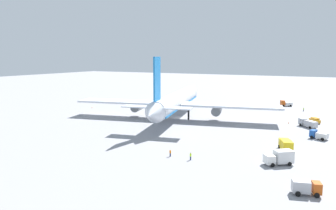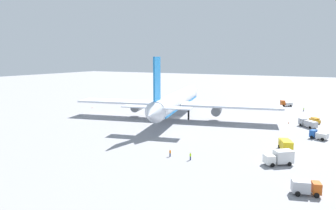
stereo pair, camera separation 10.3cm
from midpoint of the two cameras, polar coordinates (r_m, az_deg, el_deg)
name	(u,v)px [view 2 (the right image)]	position (r m, az deg, el deg)	size (l,w,h in m)	color
ground_plane	(177,118)	(121.46, 1.60, -2.33)	(600.00, 600.00, 0.00)	gray
airliner	(176,101)	(119.13, 1.48, 0.73)	(67.37, 77.37, 23.47)	silver
service_truck_0	(306,187)	(59.92, 23.89, -13.53)	(3.30, 5.03, 2.47)	#BF4C14
service_truck_1	(308,123)	(114.79, 24.21, -3.04)	(6.24, 6.35, 2.55)	#999EA5
service_truck_2	(280,157)	(73.33, 19.79, -8.97)	(5.71, 6.40, 3.19)	white
service_truck_3	(286,103)	(159.53, 20.77, 0.26)	(4.53, 5.76, 2.83)	#BF4C14
service_truck_4	(319,135)	(99.80, 25.84, -4.92)	(3.80, 5.18, 2.42)	#194CA5
service_truck_5	(286,145)	(84.22, 20.76, -6.81)	(6.23, 4.19, 2.84)	yellow
service_van	(315,120)	(123.09, 25.27, -2.54)	(5.04, 4.05, 1.97)	orange
baggage_cart_0	(116,101)	(167.24, -9.55, 0.70)	(3.04, 2.81, 0.40)	gray
baggage_cart_1	(115,102)	(161.60, -9.60, 0.60)	(3.10, 2.22, 1.37)	#595B60
ground_worker_0	(304,109)	(147.70, 23.57, -0.75)	(0.55, 0.55, 1.62)	#3F3F47
ground_worker_1	(190,156)	(72.46, 4.16, -9.32)	(0.49, 0.49, 1.75)	navy
ground_worker_2	(170,153)	(74.71, 0.43, -8.77)	(0.56, 0.56, 1.69)	navy
ground_worker_3	(276,107)	(149.10, 19.14, -0.40)	(0.57, 0.57, 1.71)	black
traffic_cone_0	(289,123)	(118.97, 21.21, -3.03)	(0.36, 0.36, 0.55)	orange
traffic_cone_1	(154,98)	(177.03, -2.64, 1.26)	(0.36, 0.36, 0.55)	orange
traffic_cone_2	(92,107)	(148.54, -13.70, -0.43)	(0.36, 0.36, 0.55)	orange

